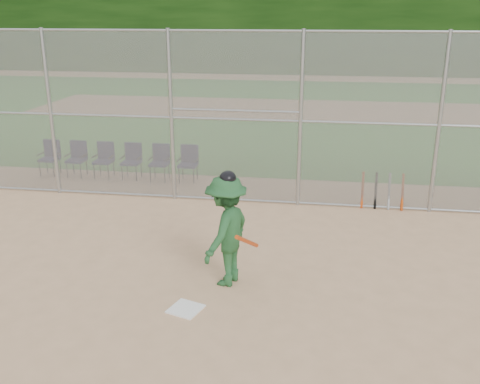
# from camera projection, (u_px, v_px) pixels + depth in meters

# --- Properties ---
(ground) EXTENTS (100.00, 100.00, 0.00)m
(ground) POSITION_uv_depth(u_px,v_px,m) (215.00, 312.00, 8.12)
(ground) COLOR tan
(ground) RESTS_ON ground
(grass_strip) EXTENTS (100.00, 100.00, 0.00)m
(grass_strip) POSITION_uv_depth(u_px,v_px,m) (290.00, 110.00, 24.98)
(grass_strip) COLOR #24601D
(grass_strip) RESTS_ON ground
(dirt_patch_far) EXTENTS (24.00, 24.00, 0.00)m
(dirt_patch_far) POSITION_uv_depth(u_px,v_px,m) (290.00, 109.00, 24.98)
(dirt_patch_far) COLOR #A67F5C
(dirt_patch_far) RESTS_ON ground
(backstop_fence) EXTENTS (16.09, 0.09, 4.00)m
(backstop_fence) POSITION_uv_depth(u_px,v_px,m) (257.00, 117.00, 12.14)
(backstop_fence) COLOR gray
(backstop_fence) RESTS_ON ground
(home_plate) EXTENTS (0.58, 0.58, 0.02)m
(home_plate) POSITION_uv_depth(u_px,v_px,m) (186.00, 309.00, 8.19)
(home_plate) COLOR white
(home_plate) RESTS_ON ground
(batter_at_plate) EXTENTS (1.06, 1.46, 1.96)m
(batter_at_plate) POSITION_uv_depth(u_px,v_px,m) (226.00, 230.00, 8.73)
(batter_at_plate) COLOR #21532A
(batter_at_plate) RESTS_ON ground
(spare_bats) EXTENTS (0.96, 0.29, 0.85)m
(spare_bats) POSITION_uv_depth(u_px,v_px,m) (382.00, 191.00, 12.31)
(spare_bats) COLOR #D84C14
(spare_bats) RESTS_ON ground
(chair_0) EXTENTS (0.54, 0.52, 0.96)m
(chair_0) POSITION_uv_depth(u_px,v_px,m) (49.00, 158.00, 14.82)
(chair_0) COLOR #0F1238
(chair_0) RESTS_ON ground
(chair_1) EXTENTS (0.54, 0.52, 0.96)m
(chair_1) POSITION_uv_depth(u_px,v_px,m) (76.00, 159.00, 14.71)
(chair_1) COLOR #0F1238
(chair_1) RESTS_ON ground
(chair_2) EXTENTS (0.54, 0.52, 0.96)m
(chair_2) POSITION_uv_depth(u_px,v_px,m) (103.00, 161.00, 14.60)
(chair_2) COLOR #0F1238
(chair_2) RESTS_ON ground
(chair_3) EXTENTS (0.54, 0.52, 0.96)m
(chair_3) POSITION_uv_depth(u_px,v_px,m) (131.00, 162.00, 14.49)
(chair_3) COLOR #0F1238
(chair_3) RESTS_ON ground
(chair_4) EXTENTS (0.54, 0.52, 0.96)m
(chair_4) POSITION_uv_depth(u_px,v_px,m) (159.00, 163.00, 14.37)
(chair_4) COLOR #0F1238
(chair_4) RESTS_ON ground
(chair_5) EXTENTS (0.54, 0.52, 0.96)m
(chair_5) POSITION_uv_depth(u_px,v_px,m) (188.00, 164.00, 14.26)
(chair_5) COLOR #0F1238
(chair_5) RESTS_ON ground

